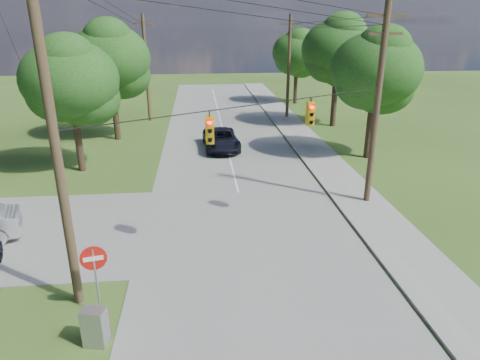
{
  "coord_description": "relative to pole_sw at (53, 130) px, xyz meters",
  "views": [
    {
      "loc": [
        -0.14,
        -12.88,
        9.38
      ],
      "look_at": [
        1.61,
        5.0,
        2.67
      ],
      "focal_mm": 32.0,
      "sensor_mm": 36.0,
      "label": 1
    }
  ],
  "objects": [
    {
      "name": "ground",
      "position": [
        4.6,
        -0.4,
        -6.23
      ],
      "size": [
        140.0,
        140.0,
        0.0
      ],
      "primitive_type": "plane",
      "color": "#334E1A",
      "rests_on": "ground"
    },
    {
      "name": "main_road",
      "position": [
        6.6,
        4.6,
        -6.21
      ],
      "size": [
        10.0,
        100.0,
        0.03
      ],
      "primitive_type": "cube",
      "color": "gray",
      "rests_on": "ground"
    },
    {
      "name": "sidewalk_east",
      "position": [
        13.3,
        4.6,
        -6.17
      ],
      "size": [
        2.6,
        100.0,
        0.12
      ],
      "primitive_type": "cube",
      "color": "#9B9791",
      "rests_on": "ground"
    },
    {
      "name": "pole_sw",
      "position": [
        0.0,
        0.0,
        0.0
      ],
      "size": [
        2.0,
        0.32,
        12.0
      ],
      "color": "#503B29",
      "rests_on": "ground"
    },
    {
      "name": "pole_ne",
      "position": [
        13.5,
        7.6,
        -0.76
      ],
      "size": [
        2.0,
        0.32,
        10.5
      ],
      "color": "#503B29",
      "rests_on": "ground"
    },
    {
      "name": "pole_north_e",
      "position": [
        13.5,
        29.6,
        -1.1
      ],
      "size": [
        2.0,
        0.32,
        10.0
      ],
      "color": "#503B29",
      "rests_on": "ground"
    },
    {
      "name": "pole_north_w",
      "position": [
        -0.4,
        29.6,
        -1.1
      ],
      "size": [
        2.0,
        0.32,
        10.0
      ],
      "color": "#503B29",
      "rests_on": "ground"
    },
    {
      "name": "power_lines",
      "position": [
        6.1,
        11.14,
        2.93
      ],
      "size": [
        13.93,
        29.62,
        4.93
      ],
      "color": "black",
      "rests_on": "ground"
    },
    {
      "name": "traffic_signals",
      "position": [
        7.15,
        4.03,
        -0.73
      ],
      "size": [
        4.91,
        3.27,
        1.05
      ],
      "color": "#CB9D0B",
      "rests_on": "ground"
    },
    {
      "name": "tree_w_near",
      "position": [
        -3.4,
        14.6,
        -0.3
      ],
      "size": [
        6.0,
        6.0,
        8.4
      ],
      "color": "#3D2C1E",
      "rests_on": "ground"
    },
    {
      "name": "tree_w_mid",
      "position": [
        -2.4,
        22.6,
        0.35
      ],
      "size": [
        6.4,
        6.4,
        9.22
      ],
      "color": "#3D2C1E",
      "rests_on": "ground"
    },
    {
      "name": "tree_w_far",
      "position": [
        -4.4,
        32.6,
        0.02
      ],
      "size": [
        6.0,
        6.0,
        8.73
      ],
      "color": "#3D2C1E",
      "rests_on": "ground"
    },
    {
      "name": "tree_e_near",
      "position": [
        16.6,
        15.6,
        0.02
      ],
      "size": [
        6.2,
        6.2,
        8.81
      ],
      "color": "#3D2C1E",
      "rests_on": "ground"
    },
    {
      "name": "tree_e_mid",
      "position": [
        17.1,
        25.6,
        0.68
      ],
      "size": [
        6.6,
        6.6,
        9.64
      ],
      "color": "#3D2C1E",
      "rests_on": "ground"
    },
    {
      "name": "tree_e_far",
      "position": [
        16.1,
        37.6,
        -0.31
      ],
      "size": [
        5.8,
        5.8,
        8.32
      ],
      "color": "#3D2C1E",
      "rests_on": "ground"
    },
    {
      "name": "car_main_north",
      "position": [
        6.12,
        18.73,
        -5.43
      ],
      "size": [
        2.86,
        5.65,
        1.53
      ],
      "primitive_type": "imported",
      "rotation": [
        0.0,
        0.0,
        0.06
      ],
      "color": "black",
      "rests_on": "main_road"
    },
    {
      "name": "control_cabinet",
      "position": [
        1.1,
        -2.28,
        -5.6
      ],
      "size": [
        0.79,
        0.64,
        1.26
      ],
      "primitive_type": "cube",
      "rotation": [
        0.0,
        0.0,
        -0.22
      ],
      "color": "#949799",
      "rests_on": "ground"
    },
    {
      "name": "do_not_enter_sign",
      "position": [
        0.91,
        -0.82,
        -4.35
      ],
      "size": [
        0.86,
        0.22,
        2.61
      ],
      "rotation": [
        0.0,
        0.0,
        0.21
      ],
      "color": "#949799",
      "rests_on": "ground"
    }
  ]
}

